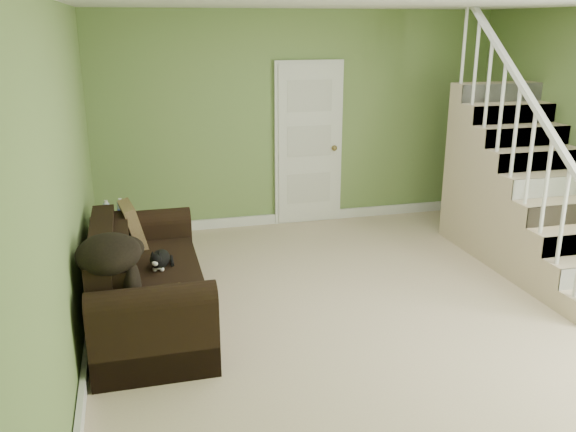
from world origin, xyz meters
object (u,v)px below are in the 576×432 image
sofa (144,286)px  cat (161,260)px  side_table (117,245)px  banana (175,289)px

sofa → cat: 0.26m
sofa → side_table: (-0.23, 1.21, -0.04)m
cat → sofa: bearing=-146.4°
sofa → cat: (0.15, 0.05, 0.21)m
side_table → cat: size_ratio=1.82×
side_table → cat: (0.38, -1.16, 0.25)m
sofa → side_table: bearing=100.7°
sofa → cat: size_ratio=4.94×
side_table → cat: side_table is taller
sofa → banana: 0.55m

